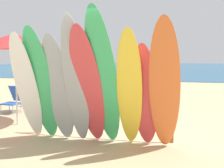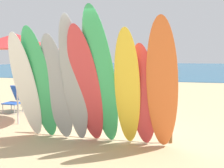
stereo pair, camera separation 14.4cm
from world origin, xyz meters
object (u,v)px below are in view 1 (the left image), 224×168
at_px(surfboard_orange_8, 165,87).
at_px(beachgoer_near_rack, 126,78).
at_px(beach_umbrella, 15,41).
at_px(surfboard_grey_2, 58,89).
at_px(surfboard_yellow_6, 130,91).
at_px(surfboard_red_4, 88,87).
at_px(beach_chair_blue, 37,93).
at_px(surfboard_rack, 100,113).
at_px(surfboard_green_1, 41,85).
at_px(beachgoer_strolling, 99,72).
at_px(beach_chair_red, 15,98).
at_px(surfboard_white_0, 27,88).
at_px(surfboard_red_7, 145,97).
at_px(surfboard_green_5, 103,80).
at_px(surfboard_grey_3, 76,82).

height_order(surfboard_orange_8, beachgoer_near_rack, surfboard_orange_8).
bearing_deg(surfboard_orange_8, beach_umbrella, 162.06).
height_order(surfboard_grey_2, surfboard_yellow_6, surfboard_yellow_6).
distance_m(beachgoer_near_rack, beach_umbrella, 4.20).
relative_size(surfboard_red_4, beach_chair_blue, 3.07).
bearing_deg(surfboard_grey_2, surfboard_rack, 42.96).
distance_m(beachgoer_near_rack, beach_chair_blue, 3.14).
xyz_separation_m(surfboard_green_1, beachgoer_near_rack, (0.85, 4.56, -0.21)).
bearing_deg(surfboard_green_1, beach_umbrella, 142.47).
distance_m(surfboard_orange_8, beach_umbrella, 4.00).
relative_size(beachgoer_strolling, beach_chair_red, 1.94).
height_order(beachgoer_strolling, beach_umbrella, beach_umbrella).
relative_size(surfboard_white_0, beach_chair_red, 2.88).
bearing_deg(surfboard_red_4, surfboard_red_7, 13.18).
bearing_deg(beach_chair_red, surfboard_yellow_6, -27.94).
distance_m(surfboard_red_7, beachgoer_near_rack, 4.65).
distance_m(surfboard_grey_2, beachgoer_strolling, 8.45).
height_order(surfboard_grey_2, surfboard_red_7, surfboard_grey_2).
distance_m(surfboard_rack, surfboard_green_5, 1.05).
distance_m(surfboard_grey_3, surfboard_red_7, 1.33).
xyz_separation_m(surfboard_green_1, surfboard_yellow_6, (1.80, -0.07, -0.04)).
xyz_separation_m(surfboard_red_7, beach_chair_blue, (-4.18, 3.61, -0.56)).
relative_size(surfboard_grey_2, surfboard_green_5, 0.81).
height_order(surfboard_green_1, surfboard_grey_2, surfboard_green_1).
xyz_separation_m(surfboard_grey_3, beach_umbrella, (-2.04, 1.22, 0.84)).
bearing_deg(surfboard_rack, surfboard_green_1, -152.66).
bearing_deg(surfboard_yellow_6, beach_chair_blue, 131.49).
bearing_deg(surfboard_rack, surfboard_green_5, -69.16).
distance_m(surfboard_red_4, beachgoer_near_rack, 4.64).
xyz_separation_m(surfboard_green_5, surfboard_yellow_6, (0.48, 0.05, -0.19)).
bearing_deg(surfboard_green_5, beachgoer_strolling, 112.60).
distance_m(surfboard_rack, surfboard_red_7, 1.20).
distance_m(surfboard_red_4, beach_chair_blue, 4.94).
xyz_separation_m(surfboard_grey_3, surfboard_orange_8, (1.65, -0.04, -0.05)).
bearing_deg(surfboard_green_5, surfboard_yellow_6, 11.76).
bearing_deg(surfboard_red_4, beach_chair_blue, 135.27).
xyz_separation_m(surfboard_yellow_6, beach_chair_red, (-4.00, 2.54, -0.68)).
bearing_deg(surfboard_orange_8, beach_chair_red, 151.48).
height_order(surfboard_orange_8, beach_chair_red, surfboard_orange_8).
distance_m(surfboard_grey_3, beachgoer_near_rack, 4.67).
height_order(surfboard_white_0, beachgoer_near_rack, surfboard_white_0).
bearing_deg(surfboard_rack, beach_umbrella, 166.28).
distance_m(surfboard_grey_3, beach_chair_red, 4.01).
distance_m(surfboard_white_0, beach_umbrella, 1.81).
relative_size(surfboard_grey_2, surfboard_yellow_6, 0.94).
distance_m(surfboard_white_0, surfboard_grey_3, 1.07).
height_order(surfboard_green_5, beach_chair_blue, surfboard_green_5).
xyz_separation_m(beachgoer_strolling, beach_chair_red, (-0.99, -5.84, -0.48)).
bearing_deg(surfboard_white_0, surfboard_green_1, 6.02).
distance_m(surfboard_green_1, surfboard_green_5, 1.33).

